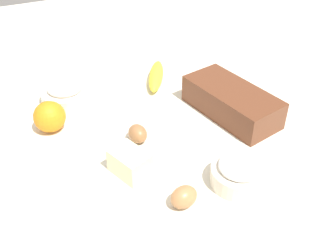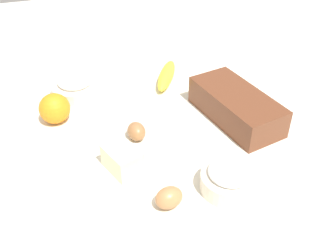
# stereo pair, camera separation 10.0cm
# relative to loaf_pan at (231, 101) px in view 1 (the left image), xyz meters

# --- Properties ---
(ground_plane) EXTENTS (2.40, 2.40, 0.02)m
(ground_plane) POSITION_rel_loaf_pan_xyz_m (0.01, -0.20, -0.05)
(ground_plane) COLOR silver
(loaf_pan) EXTENTS (0.30, 0.19, 0.08)m
(loaf_pan) POSITION_rel_loaf_pan_xyz_m (0.00, 0.00, 0.00)
(loaf_pan) COLOR brown
(loaf_pan) RESTS_ON ground_plane
(flour_bowl) EXTENTS (0.14, 0.14, 0.06)m
(flour_bowl) POSITION_rel_loaf_pan_xyz_m (-0.26, -0.41, -0.01)
(flour_bowl) COLOR silver
(flour_bowl) RESTS_ON ground_plane
(sugar_bowl) EXTENTS (0.13, 0.13, 0.07)m
(sugar_bowl) POSITION_rel_loaf_pan_xyz_m (0.24, -0.13, -0.01)
(sugar_bowl) COLOR silver
(sugar_bowl) RESTS_ON ground_plane
(banana) EXTENTS (0.19, 0.13, 0.04)m
(banana) POSITION_rel_loaf_pan_xyz_m (-0.25, -0.12, -0.02)
(banana) COLOR yellow
(banana) RESTS_ON ground_plane
(orange_fruit) EXTENTS (0.08, 0.08, 0.08)m
(orange_fruit) POSITION_rel_loaf_pan_xyz_m (-0.14, -0.47, 0.00)
(orange_fruit) COLOR orange
(orange_fruit) RESTS_ON ground_plane
(butter_block) EXTENTS (0.11, 0.09, 0.06)m
(butter_block) POSITION_rel_loaf_pan_xyz_m (0.11, -0.34, -0.01)
(butter_block) COLOR #F4EDB2
(butter_block) RESTS_ON ground_plane
(egg_near_butter) EXTENTS (0.06, 0.05, 0.05)m
(egg_near_butter) POSITION_rel_loaf_pan_xyz_m (0.01, -0.28, -0.02)
(egg_near_butter) COLOR #9B683F
(egg_near_butter) RESTS_ON ground_plane
(egg_beside_bowl) EXTENTS (0.06, 0.07, 0.05)m
(egg_beside_bowl) POSITION_rel_loaf_pan_xyz_m (0.25, -0.27, -0.02)
(egg_beside_bowl) COLOR #B47A49
(egg_beside_bowl) RESTS_ON ground_plane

